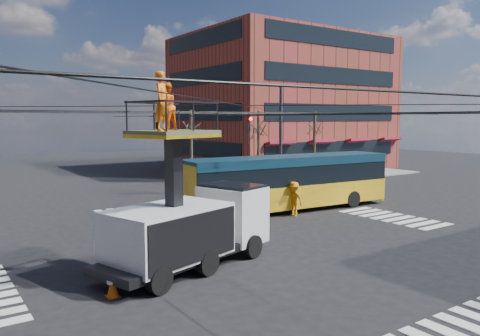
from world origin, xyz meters
name	(u,v)px	position (x,y,z in m)	size (l,w,h in m)	color
ground	(242,246)	(0.00, 0.00, 0.00)	(120.00, 120.00, 0.00)	black
sidewalk_ne	(292,170)	(21.00, 21.00, 0.06)	(18.00, 18.00, 0.12)	slate
crosswalks	(242,245)	(0.00, 0.00, 0.01)	(22.40, 22.40, 0.02)	silver
building_ne	(281,104)	(21.98, 23.98, 7.00)	(20.06, 16.06, 14.00)	brown
overhead_network	(235,144)	(-0.07, 0.40, 4.29)	(24.24, 24.24, 8.00)	#2D2D30
tree_a	(191,129)	(5.00, 13.50, 4.63)	(2.00, 2.00, 6.00)	#382B21
tree_b	(259,128)	(11.00, 13.50, 4.63)	(2.00, 2.00, 6.00)	#382B21
tree_c	(315,127)	(17.00, 13.50, 4.63)	(2.00, 2.00, 6.00)	#382B21
utility_truck	(190,208)	(-3.11, -1.19, 2.14)	(7.37, 4.30, 6.85)	black
city_bus	(289,181)	(6.69, 4.79, 1.73)	(13.28, 3.56, 3.20)	#C99312
traffic_cone	(113,285)	(-6.49, -2.47, 0.36)	(0.36, 0.36, 0.72)	#DB5709
worker_ground	(145,244)	(-4.55, -0.45, 0.87)	(1.01, 0.42, 1.73)	#FFA210
flagger	(294,199)	(5.86, 3.42, 0.95)	(1.23, 0.71, 1.90)	orange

